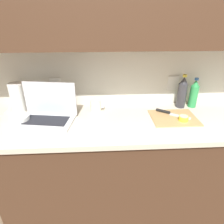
{
  "coord_description": "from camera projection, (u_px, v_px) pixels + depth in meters",
  "views": [
    {
      "loc": [
        -0.44,
        -1.27,
        1.63
      ],
      "look_at": [
        -0.37,
        -0.01,
        1.01
      ],
      "focal_mm": 32.0,
      "sensor_mm": 36.0,
      "label": 1
    }
  ],
  "objects": [
    {
      "name": "ground_plane",
      "position": [
        151.0,
        206.0,
        1.88
      ],
      "size": [
        12.0,
        12.0,
        0.0
      ],
      "primitive_type": "plane",
      "color": "brown",
      "rests_on": "ground"
    },
    {
      "name": "measuring_cup",
      "position": [
        96.0,
        106.0,
        1.59
      ],
      "size": [
        0.11,
        0.09,
        0.09
      ],
      "color": "silver",
      "rests_on": "counter_unit"
    },
    {
      "name": "bottle_oil_tall",
      "position": [
        182.0,
        93.0,
        1.62
      ],
      "size": [
        0.07,
        0.07,
        0.28
      ],
      "color": "#333338",
      "rests_on": "counter_unit"
    },
    {
      "name": "bottle_green_soda",
      "position": [
        194.0,
        94.0,
        1.63
      ],
      "size": [
        0.07,
        0.07,
        0.25
      ],
      "color": "#2D934C",
      "rests_on": "counter_unit"
    },
    {
      "name": "paper_towel_roll",
      "position": [
        18.0,
        98.0,
        1.55
      ],
      "size": [
        0.11,
        0.11,
        0.23
      ],
      "color": "white",
      "rests_on": "counter_unit"
    },
    {
      "name": "laptop",
      "position": [
        48.0,
        112.0,
        1.44
      ],
      "size": [
        0.42,
        0.31,
        0.27
      ],
      "rotation": [
        0.0,
        0.0,
        -0.16
      ],
      "color": "silver",
      "rests_on": "counter_unit"
    },
    {
      "name": "wall_back",
      "position": [
        163.0,
        25.0,
        1.4
      ],
      "size": [
        5.2,
        0.38,
        2.6
      ],
      "color": "silver",
      "rests_on": "ground_plane"
    },
    {
      "name": "counter_unit",
      "position": [
        159.0,
        167.0,
        1.67
      ],
      "size": [
        2.43,
        0.61,
        0.93
      ],
      "color": "#472D1E",
      "rests_on": "ground_plane"
    },
    {
      "name": "cutting_board",
      "position": [
        174.0,
        118.0,
        1.49
      ],
      "size": [
        0.33,
        0.27,
        0.01
      ],
      "primitive_type": "cube",
      "color": "tan",
      "rests_on": "counter_unit"
    },
    {
      "name": "bowl_white",
      "position": [
        20.0,
        119.0,
        1.43
      ],
      "size": [
        0.13,
        0.13,
        0.05
      ],
      "color": "white",
      "rests_on": "counter_unit"
    },
    {
      "name": "lemon_half_cut",
      "position": [
        183.0,
        118.0,
        1.44
      ],
      "size": [
        0.07,
        0.07,
        0.04
      ],
      "color": "yellow",
      "rests_on": "cutting_board"
    },
    {
      "name": "knife",
      "position": [
        167.0,
        112.0,
        1.54
      ],
      "size": [
        0.23,
        0.17,
        0.02
      ],
      "rotation": [
        0.0,
        0.0,
        -0.61
      ],
      "color": "silver",
      "rests_on": "cutting_board"
    }
  ]
}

